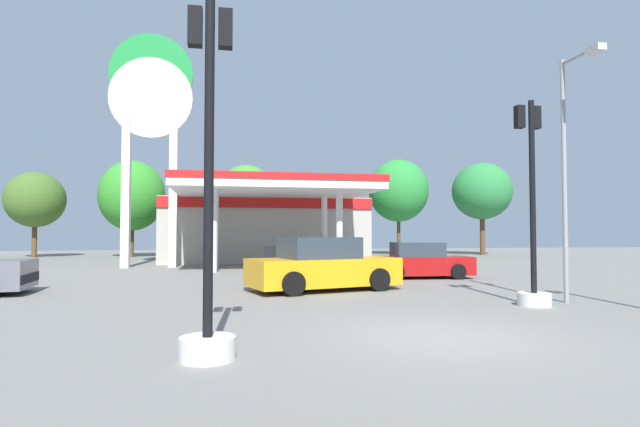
# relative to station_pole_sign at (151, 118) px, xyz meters

# --- Properties ---
(ground_plane) EXTENTS (90.00, 90.00, 0.00)m
(ground_plane) POSITION_rel_station_pole_sign_xyz_m (7.60, -18.90, -7.79)
(ground_plane) COLOR slate
(ground_plane) RESTS_ON ground
(gas_station) EXTENTS (12.26, 13.64, 4.42)m
(gas_station) POSITION_rel_station_pole_sign_xyz_m (6.27, 3.91, -5.61)
(gas_station) COLOR #ADA89E
(gas_station) RESTS_ON ground
(station_pole_sign) EXTENTS (4.23, 0.56, 12.22)m
(station_pole_sign) POSITION_rel_station_pole_sign_xyz_m (0.00, 0.00, 0.00)
(station_pole_sign) COLOR white
(station_pole_sign) RESTS_ON ground
(car_0) EXTENTS (4.96, 3.07, 1.66)m
(car_0) POSITION_rel_station_pole_sign_xyz_m (6.88, -11.71, -7.04)
(car_0) COLOR black
(car_0) RESTS_ON ground
(car_1) EXTENTS (4.02, 1.99, 1.41)m
(car_1) POSITION_rel_station_pole_sign_xyz_m (11.47, -8.29, -7.15)
(car_1) COLOR black
(car_1) RESTS_ON ground
(traffic_signal_0) EXTENTS (0.79, 0.79, 5.09)m
(traffic_signal_0) POSITION_rel_station_pole_sign_xyz_m (11.35, -15.90, -6.12)
(traffic_signal_0) COLOR silver
(traffic_signal_0) RESTS_ON ground
(traffic_signal_2) EXTENTS (0.79, 0.79, 5.22)m
(traffic_signal_2) POSITION_rel_station_pole_sign_xyz_m (3.65, -19.74, -6.09)
(traffic_signal_2) COLOR silver
(traffic_signal_2) RESTS_ON ground
(tree_0) EXTENTS (4.10, 4.10, 6.18)m
(tree_0) POSITION_rel_station_pole_sign_xyz_m (-9.71, 12.29, -3.63)
(tree_0) COLOR brown
(tree_0) RESTS_ON ground
(tree_1) EXTENTS (4.72, 4.72, 7.08)m
(tree_1) POSITION_rel_station_pole_sign_xyz_m (-2.92, 11.53, -3.30)
(tree_1) COLOR brown
(tree_1) RESTS_ON ground
(tree_2) EXTENTS (4.49, 4.49, 6.98)m
(tree_2) POSITION_rel_station_pole_sign_xyz_m (5.39, 11.72, -3.16)
(tree_2) COLOR brown
(tree_2) RESTS_ON ground
(tree_3) EXTENTS (3.72, 3.72, 5.55)m
(tree_3) POSITION_rel_station_pole_sign_xyz_m (12.16, 9.84, -3.84)
(tree_3) COLOR brown
(tree_3) RESTS_ON ground
(tree_4) EXTENTS (4.80, 4.80, 7.65)m
(tree_4) POSITION_rel_station_pole_sign_xyz_m (17.53, 11.26, -2.64)
(tree_4) COLOR brown
(tree_4) RESTS_ON ground
(tree_5) EXTENTS (4.70, 4.70, 7.37)m
(tree_5) POSITION_rel_station_pole_sign_xyz_m (24.02, 9.80, -2.71)
(tree_5) COLOR brown
(tree_5) RESTS_ON ground
(corner_streetlamp) EXTENTS (0.24, 1.48, 6.31)m
(corner_streetlamp) POSITION_rel_station_pole_sign_xyz_m (12.50, -15.80, -3.95)
(corner_streetlamp) COLOR gray
(corner_streetlamp) RESTS_ON ground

